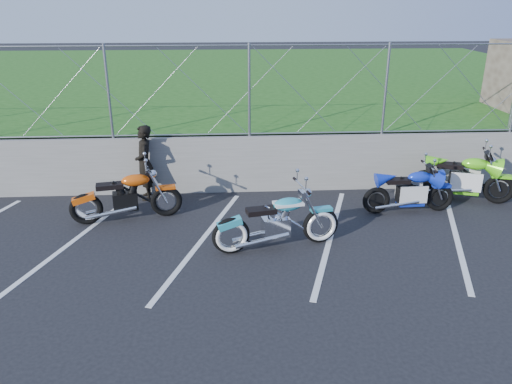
{
  "coord_description": "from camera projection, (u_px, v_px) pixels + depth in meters",
  "views": [
    {
      "loc": [
        0.49,
        -7.31,
        4.17
      ],
      "look_at": [
        1.01,
        1.3,
        0.81
      ],
      "focal_mm": 35.0,
      "sensor_mm": 36.0,
      "label": 1
    }
  ],
  "objects": [
    {
      "name": "person_standing",
      "position": [
        145.0,
        163.0,
        10.84
      ],
      "size": [
        0.48,
        0.66,
        1.65
      ],
      "primitive_type": "imported",
      "rotation": [
        0.0,
        0.0,
        -1.41
      ],
      "color": "black",
      "rests_on": "ground"
    },
    {
      "name": "chain_link_fence",
      "position": [
        203.0,
        91.0,
        10.71
      ],
      "size": [
        28.0,
        0.03,
        2.0
      ],
      "color": "gray",
      "rests_on": "retaining_wall"
    },
    {
      "name": "ground",
      "position": [
        200.0,
        267.0,
        8.29
      ],
      "size": [
        90.0,
        90.0,
        0.0
      ],
      "primitive_type": "plane",
      "color": "black",
      "rests_on": "ground"
    },
    {
      "name": "retaining_wall",
      "position": [
        206.0,
        164.0,
        11.31
      ],
      "size": [
        30.0,
        0.22,
        1.3
      ],
      "primitive_type": "cube",
      "color": "slate",
      "rests_on": "ground"
    },
    {
      "name": "grass_field",
      "position": [
        214.0,
        89.0,
        20.61
      ],
      "size": [
        30.0,
        20.0,
        1.3
      ],
      "primitive_type": "cube",
      "color": "#205316",
      "rests_on": "ground"
    },
    {
      "name": "sportbike_green",
      "position": [
        464.0,
        180.0,
        10.84
      ],
      "size": [
        2.11,
        0.87,
        1.13
      ],
      "rotation": [
        0.0,
        0.0,
        -0.3
      ],
      "color": "black",
      "rests_on": "ground"
    },
    {
      "name": "naked_orange",
      "position": [
        128.0,
        198.0,
        9.88
      ],
      "size": [
        2.18,
        0.74,
        1.1
      ],
      "rotation": [
        0.0,
        0.0,
        0.2
      ],
      "color": "black",
      "rests_on": "ground"
    },
    {
      "name": "cruiser_turquoise",
      "position": [
        278.0,
        224.0,
        8.78
      ],
      "size": [
        2.3,
        0.73,
        1.16
      ],
      "rotation": [
        0.0,
        0.0,
        0.2
      ],
      "color": "black",
      "rests_on": "ground"
    },
    {
      "name": "parking_lines",
      "position": [
        267.0,
        238.0,
        9.29
      ],
      "size": [
        18.29,
        4.31,
        0.01
      ],
      "color": "silver",
      "rests_on": "ground"
    },
    {
      "name": "sportbike_blue",
      "position": [
        410.0,
        193.0,
        10.27
      ],
      "size": [
        1.94,
        0.69,
        1.0
      ],
      "rotation": [
        0.0,
        0.0,
        0.04
      ],
      "color": "black",
      "rests_on": "ground"
    }
  ]
}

